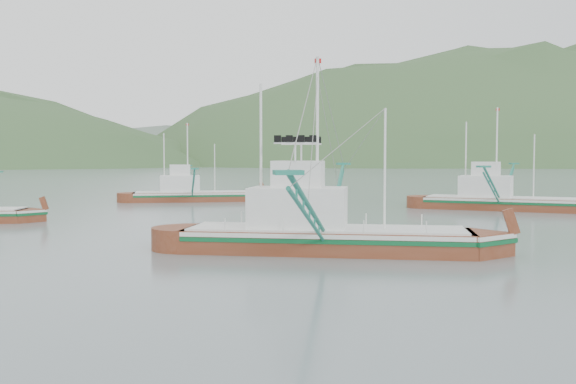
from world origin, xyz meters
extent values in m
plane|color=slate|center=(0.00, 0.00, 0.00)|extent=(1200.00, 1200.00, 0.00)
cube|color=maroon|center=(1.70, 2.12, 0.21)|extent=(16.66, 8.51, 2.15)
cube|color=silver|center=(1.70, 2.12, 1.13)|extent=(16.37, 8.50, 0.24)
cube|color=#0C572B|center=(1.70, 2.12, 0.86)|extent=(16.38, 8.52, 0.24)
cube|color=silver|center=(1.70, 2.12, 1.34)|extent=(15.83, 8.08, 0.13)
cube|color=silver|center=(0.15, 2.56, 2.47)|extent=(6.10, 4.76, 2.36)
cube|color=silver|center=(0.15, 2.56, 4.40)|extent=(3.33, 3.03, 1.50)
cylinder|color=white|center=(1.18, 2.26, 6.12)|extent=(0.17, 0.17, 9.66)
cylinder|color=white|center=(-1.91, 3.14, 5.39)|extent=(0.15, 0.15, 8.21)
cylinder|color=white|center=(4.80, 1.24, 4.67)|extent=(0.13, 0.13, 6.76)
cube|color=maroon|center=(-6.81, 45.19, 0.19)|extent=(14.12, 4.39, 1.86)
cube|color=silver|center=(-6.81, 45.19, 0.98)|extent=(13.84, 4.45, 0.20)
cube|color=#0C572B|center=(-6.81, 45.19, 0.74)|extent=(13.84, 4.47, 0.20)
cube|color=silver|center=(-6.81, 45.19, 1.16)|extent=(13.41, 4.17, 0.11)
cube|color=silver|center=(-8.21, 45.13, 2.14)|extent=(4.79, 3.20, 2.05)
cube|color=silver|center=(-8.21, 45.13, 3.81)|extent=(2.51, 2.16, 1.30)
cylinder|color=white|center=(-7.28, 45.17, 5.30)|extent=(0.15, 0.15, 8.37)
cylinder|color=white|center=(-10.07, 45.04, 4.67)|extent=(0.13, 0.13, 7.12)
cylinder|color=white|center=(-4.03, 45.33, 4.05)|extent=(0.11, 0.11, 5.86)
cube|color=maroon|center=(24.72, 28.55, 0.20)|extent=(15.16, 11.47, 2.04)
cube|color=silver|center=(24.72, 28.55, 1.07)|extent=(14.95, 11.38, 0.22)
cube|color=#0C572B|center=(24.72, 28.55, 0.82)|extent=(14.96, 11.39, 0.22)
cube|color=silver|center=(24.72, 28.55, 1.27)|extent=(14.41, 10.89, 0.12)
cube|color=silver|center=(23.42, 29.35, 2.34)|extent=(6.05, 5.44, 2.24)
cube|color=silver|center=(23.42, 29.35, 4.18)|extent=(3.43, 3.30, 1.43)
cylinder|color=white|center=(24.29, 28.82, 5.81)|extent=(0.16, 0.16, 9.17)
cylinder|color=white|center=(21.68, 30.42, 5.12)|extent=(0.14, 0.14, 7.80)
cylinder|color=white|center=(27.33, 26.95, 4.43)|extent=(0.12, 0.12, 6.42)
ellipsoid|color=#36572C|center=(240.00, 430.00, 0.00)|extent=(684.00, 432.00, 306.00)
ellipsoid|color=slate|center=(30.00, 560.00, 0.00)|extent=(960.00, 400.00, 240.00)
camera|label=1|loc=(-4.97, -33.22, 5.34)|focal=40.00mm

